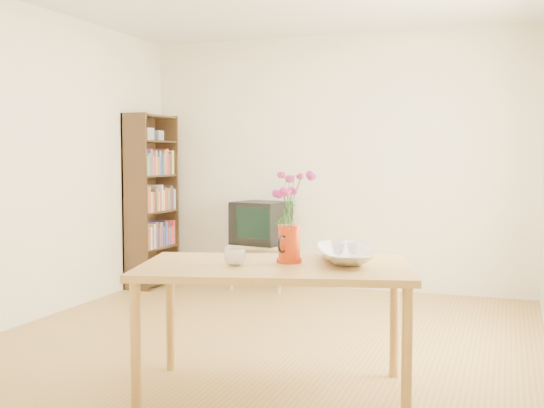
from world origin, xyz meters
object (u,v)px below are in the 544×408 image
at_px(mug, 235,257).
at_px(television, 262,222).
at_px(bowl, 345,223).
at_px(table, 275,277).
at_px(pitcher, 289,245).

distance_m(mug, television, 3.21).
relative_size(mug, bowl, 0.25).
height_order(table, television, television).
relative_size(table, television, 2.88).
bearing_deg(table, mug, -166.92).
bearing_deg(table, bowl, 24.19).
bearing_deg(bowl, television, 119.19).
bearing_deg(mug, bowl, -166.22).
xyz_separation_m(mug, bowl, (0.55, 0.37, 0.18)).
bearing_deg(table, pitcher, 47.27).
height_order(pitcher, bowl, bowl).
bearing_deg(television, bowl, -48.89).
height_order(mug, bowl, bowl).
height_order(bowl, television, bowl).
distance_m(pitcher, bowl, 0.36).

